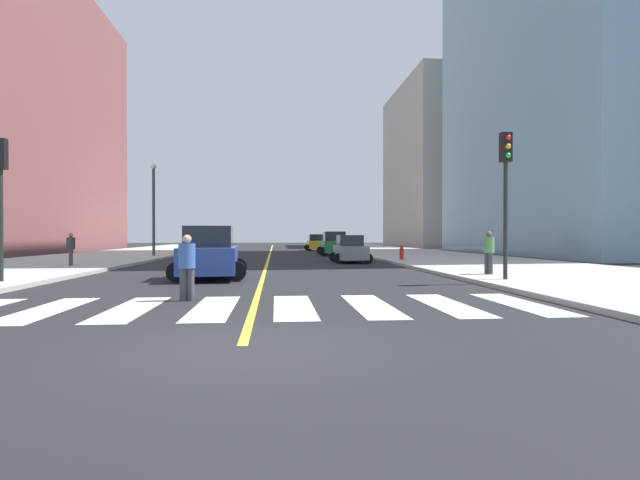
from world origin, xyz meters
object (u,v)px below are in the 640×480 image
at_px(fire_hydrant, 402,253).
at_px(car_black_second, 211,244).
at_px(traffic_light_far_corner, 1,181).
at_px(car_yellow_nearest, 316,243).
at_px(street_lamp, 154,201).
at_px(pedestrian_crossing, 187,264).
at_px(pedestrian_walking_west, 71,248).
at_px(car_gray_third, 350,250).
at_px(pedestrian_waiting_east, 489,250).
at_px(car_green_fifth, 334,244).
at_px(car_blue_fourth, 210,254).
at_px(traffic_light_near_corner, 506,176).

bearing_deg(fire_hydrant, car_black_second, 130.70).
bearing_deg(traffic_light_far_corner, car_black_second, 84.19).
bearing_deg(car_yellow_nearest, street_lamp, 50.75).
relative_size(pedestrian_crossing, pedestrian_walking_west, 1.02).
xyz_separation_m(car_gray_third, pedestrian_waiting_east, (3.66, -11.51, 0.29)).
bearing_deg(car_green_fifth, car_blue_fourth, 71.96).
bearing_deg(car_yellow_nearest, pedestrian_crossing, 80.56).
height_order(car_yellow_nearest, car_green_fifth, car_green_fifth).
relative_size(car_black_second, street_lamp, 0.61).
distance_m(car_gray_third, car_blue_fourth, 12.96).
bearing_deg(car_green_fifth, car_yellow_nearest, -87.85).
bearing_deg(traffic_light_near_corner, street_lamp, -52.24).
distance_m(car_black_second, pedestrian_walking_west, 21.01).
bearing_deg(car_black_second, fire_hydrant, -51.18).
xyz_separation_m(car_blue_fourth, fire_hydrant, (10.30, 11.14, -0.35)).
bearing_deg(car_yellow_nearest, pedestrian_waiting_east, 95.45).
distance_m(car_blue_fourth, pedestrian_walking_west, 10.02).
xyz_separation_m(pedestrian_waiting_east, pedestrian_walking_west, (-18.32, 7.13, -0.02)).
relative_size(car_green_fifth, traffic_light_near_corner, 0.89).
height_order(car_black_second, car_gray_third, car_black_second).
relative_size(car_green_fifth, pedestrian_waiting_east, 2.67).
xyz_separation_m(traffic_light_far_corner, pedestrian_crossing, (6.67, -4.33, -2.50)).
bearing_deg(fire_hydrant, car_blue_fourth, -132.75).
relative_size(car_gray_third, pedestrian_walking_west, 2.31).
height_order(traffic_light_near_corner, pedestrian_walking_west, traffic_light_near_corner).
relative_size(traffic_light_near_corner, fire_hydrant, 5.60).
distance_m(car_green_fifth, traffic_light_far_corner, 27.98).
bearing_deg(car_black_second, car_yellow_nearest, 37.48).
xyz_separation_m(car_yellow_nearest, pedestrian_walking_west, (-14.61, -29.12, 0.20)).
bearing_deg(car_black_second, car_blue_fourth, -84.68).
distance_m(pedestrian_waiting_east, street_lamp, 26.18).
height_order(car_green_fifth, street_lamp, street_lamp).
xyz_separation_m(car_gray_third, traffic_light_far_corner, (-13.43, -13.02, 2.63)).
height_order(traffic_light_near_corner, pedestrian_waiting_east, traffic_light_near_corner).
relative_size(car_green_fifth, street_lamp, 0.65).
bearing_deg(fire_hydrant, pedestrian_crossing, -119.65).
bearing_deg(pedestrian_crossing, street_lamp, 102.32).
bearing_deg(car_blue_fourth, pedestrian_waiting_east, -6.19).
relative_size(car_blue_fourth, traffic_light_far_corner, 0.98).
bearing_deg(pedestrian_waiting_east, car_yellow_nearest, 164.33).
xyz_separation_m(traffic_light_near_corner, pedestrian_crossing, (-10.00, -3.57, -2.73)).
xyz_separation_m(car_blue_fourth, traffic_light_far_corner, (-6.40, -2.13, 2.48)).
xyz_separation_m(car_yellow_nearest, traffic_light_near_corner, (3.30, -38.51, 2.81)).
relative_size(traffic_light_near_corner, street_lamp, 0.73).
relative_size(traffic_light_near_corner, pedestrian_crossing, 3.01).
height_order(car_black_second, car_green_fifth, car_green_fifth).
height_order(car_blue_fourth, traffic_light_near_corner, traffic_light_near_corner).
distance_m(car_gray_third, fire_hydrant, 3.28).
xyz_separation_m(car_black_second, traffic_light_near_corner, (13.70, -29.98, 2.78)).
bearing_deg(car_green_fifth, car_gray_third, 88.63).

